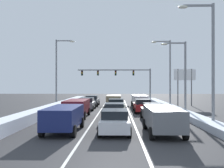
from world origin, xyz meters
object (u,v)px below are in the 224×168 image
sedan_charcoal_right_lane_second (154,112)px  street_lamp_right_near (209,54)px  street_lamp_right_far (168,68)px  street_lamp_left_mid (59,67)px  sedan_gray_left_lane_third (87,104)px  suv_silver_right_lane_fourth (139,100)px  suv_navy_left_lane_nearest (64,117)px  sedan_black_center_lane_second (114,112)px  sedan_white_center_lane_nearest (115,121)px  street_lamp_right_mid (182,71)px  sedan_charcoal_left_lane_fourth (92,101)px  traffic_light_gantry (122,76)px  suv_gray_right_lane_nearest (163,118)px  sedan_green_center_lane_third (116,105)px  roadside_sign_right (185,79)px  sedan_red_right_lane_third (142,106)px  suv_tan_center_lane_fourth (114,100)px  suv_maroon_left_lane_second (77,107)px

sedan_charcoal_right_lane_second → street_lamp_right_near: bearing=-43.7°
street_lamp_right_far → street_lamp_left_mid: street_lamp_left_mid is taller
sedan_gray_left_lane_third → street_lamp_right_far: size_ratio=0.49×
suv_silver_right_lane_fourth → suv_navy_left_lane_nearest: same height
sedan_charcoal_right_lane_second → sedan_gray_left_lane_third: bearing=127.8°
sedan_black_center_lane_second → sedan_white_center_lane_nearest: bearing=-88.9°
street_lamp_right_mid → sedan_charcoal_right_lane_second: bearing=-129.7°
sedan_charcoal_left_lane_fourth → street_lamp_right_near: bearing=-60.0°
traffic_light_gantry → sedan_gray_left_lane_third: bearing=-106.3°
street_lamp_right_mid → suv_gray_right_lane_nearest: bearing=-110.6°
street_lamp_right_mid → street_lamp_left_mid: bearing=152.0°
sedan_white_center_lane_nearest → sedan_gray_left_lane_third: (-3.68, 14.58, 0.00)m
suv_navy_left_lane_nearest → sedan_black_center_lane_second: bearing=59.2°
sedan_green_center_lane_third → sedan_white_center_lane_nearest: bearing=-90.0°
suv_navy_left_lane_nearest → street_lamp_right_mid: street_lamp_right_mid is taller
sedan_gray_left_lane_third → street_lamp_right_near: street_lamp_right_near is taller
sedan_green_center_lane_third → roadside_sign_right: 13.49m
suv_silver_right_lane_fourth → sedan_white_center_lane_nearest: bearing=-100.0°
sedan_red_right_lane_third → sedan_white_center_lane_nearest: same height
traffic_light_gantry → sedan_charcoal_left_lane_fourth: bearing=-113.8°
sedan_white_center_lane_nearest → street_lamp_right_far: bearing=68.3°
sedan_charcoal_right_lane_second → roadside_sign_right: bearing=65.7°
sedan_charcoal_left_lane_fourth → street_lamp_left_mid: size_ratio=0.48×
suv_tan_center_lane_fourth → suv_maroon_left_lane_second: size_ratio=1.00×
suv_gray_right_lane_nearest → street_lamp_right_near: street_lamp_right_near is taller
roadside_sign_right → street_lamp_right_mid: bearing=-106.7°
street_lamp_right_mid → sedan_white_center_lane_nearest: bearing=-125.0°
sedan_red_right_lane_third → suv_silver_right_lane_fourth: bearing=87.8°
suv_tan_center_lane_fourth → roadside_sign_right: size_ratio=0.89×
suv_silver_right_lane_fourth → street_lamp_right_far: street_lamp_right_far is taller
street_lamp_right_mid → roadside_sign_right: street_lamp_right_mid is taller
suv_navy_left_lane_nearest → street_lamp_right_far: 20.70m
sedan_charcoal_right_lane_second → sedan_gray_left_lane_third: same height
traffic_light_gantry → street_lamp_right_near: size_ratio=1.54×
street_lamp_right_mid → street_lamp_left_mid: (-14.90, 7.93, 0.90)m
sedan_charcoal_left_lane_fourth → street_lamp_right_near: street_lamp_right_near is taller
sedan_black_center_lane_second → street_lamp_left_mid: size_ratio=0.48×
suv_gray_right_lane_nearest → sedan_charcoal_right_lane_second: (0.26, 5.91, -0.25)m
street_lamp_right_near → suv_tan_center_lane_fourth: bearing=114.6°
sedan_charcoal_right_lane_second → sedan_charcoal_left_lane_fourth: (-6.93, 14.73, 0.00)m
suv_silver_right_lane_fourth → roadside_sign_right: (6.86, 2.19, 3.00)m
sedan_green_center_lane_third → street_lamp_left_mid: 10.86m
sedan_charcoal_right_lane_second → street_lamp_right_mid: 6.79m
sedan_charcoal_right_lane_second → street_lamp_left_mid: (-11.33, 12.23, 4.75)m
sedan_charcoal_right_lane_second → street_lamp_right_mid: size_ratio=0.59×
roadside_sign_right → suv_tan_center_lane_fourth: bearing=-166.6°
street_lamp_right_mid → suv_tan_center_lane_fourth: bearing=131.7°
sedan_black_center_lane_second → sedan_green_center_lane_third: (0.10, 6.51, 0.00)m
sedan_red_right_lane_third → street_lamp_right_mid: street_lamp_right_mid is taller
sedan_white_center_lane_nearest → suv_navy_left_lane_nearest: size_ratio=0.92×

